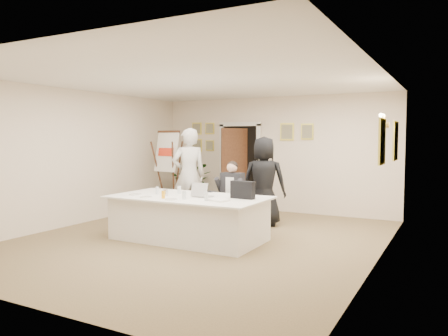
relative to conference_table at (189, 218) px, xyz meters
name	(u,v)px	position (x,y,z in m)	size (l,w,h in m)	color
floor	(200,240)	(0.17, 0.08, -0.39)	(7.00, 7.00, 0.00)	brown
ceiling	(199,80)	(0.17, 0.08, 2.41)	(6.00, 7.00, 0.02)	white
wall_back	(274,154)	(0.17, 3.58, 1.01)	(6.00, 0.10, 2.80)	beige
wall_front	(25,177)	(0.17, -3.42, 1.01)	(6.00, 0.10, 2.80)	beige
wall_left	(76,157)	(-2.83, 0.08, 1.01)	(0.10, 7.00, 2.80)	beige
wall_right	(379,166)	(3.17, 0.08, 1.01)	(0.10, 7.00, 2.80)	beige
doorway	(238,168)	(-0.71, 3.40, 0.65)	(1.14, 0.86, 2.20)	black
pictures_back_wall	(244,136)	(-0.63, 3.55, 1.46)	(3.40, 0.06, 0.80)	#E7DB4F
pictures_right_wall	(389,141)	(3.14, 1.28, 1.36)	(0.06, 2.20, 0.80)	#E7DB4F
wall_sconce	(385,120)	(3.07, 1.28, 1.71)	(0.20, 0.30, 0.24)	gold
conference_table	(189,218)	(0.00, 0.00, 0.00)	(2.77, 1.47, 0.78)	white
seated_man	(231,195)	(0.30, 1.06, 0.29)	(0.59, 0.63, 1.37)	black
flip_chart	(170,175)	(-1.99, 2.25, 0.50)	(0.69, 0.48, 1.94)	#341A10
standing_man	(189,175)	(-0.95, 1.47, 0.61)	(0.73, 0.48, 2.01)	silver
standing_woman	(264,181)	(0.67, 1.80, 0.52)	(0.90, 0.58, 1.83)	black
potted_palm	(192,184)	(-2.00, 3.28, 0.19)	(1.04, 0.90, 1.16)	#1C551C
laptop	(203,189)	(0.25, 0.07, 0.52)	(0.33, 0.35, 0.28)	#B7BABC
laptop_bag	(243,190)	(0.97, 0.19, 0.53)	(0.43, 0.12, 0.30)	black
paper_stack	(218,200)	(0.74, -0.26, 0.40)	(0.32, 0.22, 0.03)	white
plate_left	(136,194)	(-0.96, -0.29, 0.39)	(0.23, 0.23, 0.01)	white
plate_mid	(146,197)	(-0.58, -0.47, 0.39)	(0.21, 0.21, 0.01)	white
plate_near	(171,199)	(-0.03, -0.50, 0.39)	(0.21, 0.21, 0.01)	white
glass_a	(157,191)	(-0.66, -0.04, 0.45)	(0.06, 0.06, 0.14)	silver
glass_b	(184,195)	(0.13, -0.35, 0.45)	(0.07, 0.07, 0.14)	silver
glass_c	(206,197)	(0.56, -0.34, 0.45)	(0.06, 0.06, 0.14)	silver
glass_d	(179,190)	(-0.38, 0.26, 0.45)	(0.07, 0.07, 0.14)	silver
oj_glass	(163,195)	(-0.23, -0.44, 0.45)	(0.06, 0.06, 0.13)	#FFAA15
steel_jug	(166,193)	(-0.40, -0.15, 0.44)	(0.09, 0.09, 0.11)	silver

